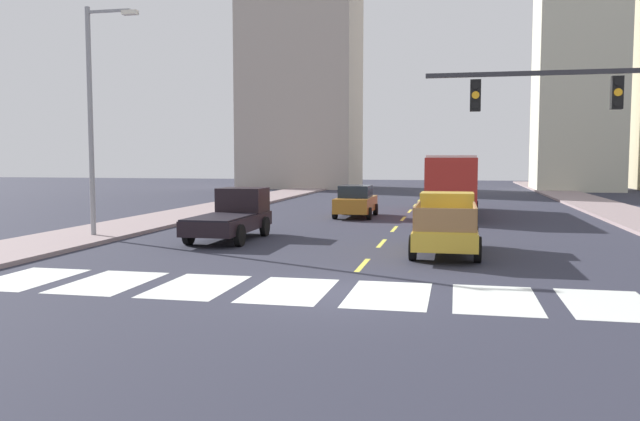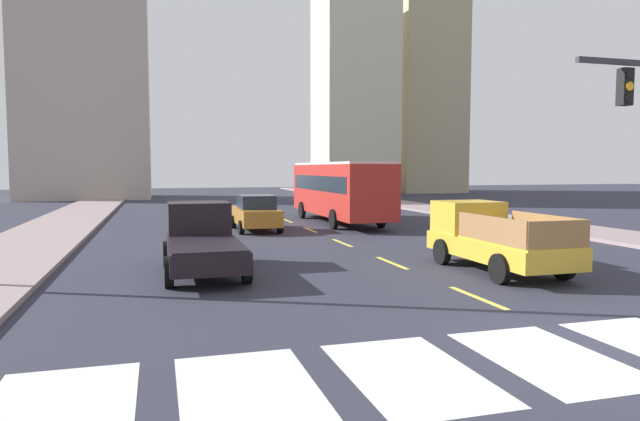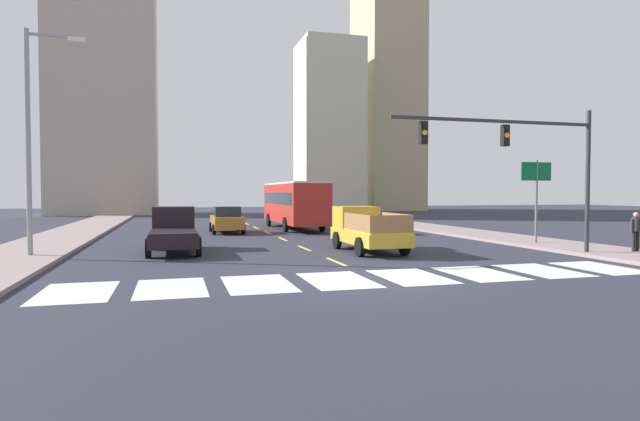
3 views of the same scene
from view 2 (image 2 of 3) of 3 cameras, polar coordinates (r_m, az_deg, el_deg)
The scene contains 22 objects.
ground_plane at distance 10.69m, azimuth 27.23°, elevation -12.53°, with size 160.00×160.00×0.00m, color #2B2C3A.
sidewalk_right at distance 31.88m, azimuth 20.68°, elevation -1.25°, with size 3.75×110.00×0.15m, color gray.
sidewalk_left at distance 26.02m, azimuth -26.71°, elevation -2.63°, with size 3.75×110.00×0.15m, color gray.
crosswalk_stripe_0 at distance 8.09m, azimuth -25.08°, elevation -17.93°, with size 1.87×3.13×0.01m, color silver.
crosswalk_stripe_1 at distance 8.07m, azimuth -7.21°, elevation -17.60°, with size 1.87×3.13×0.01m, color silver.
crosswalk_stripe_2 at distance 8.73m, azimuth 9.12°, elevation -15.89°, with size 1.87×3.13×0.01m, color silver.
crosswalk_stripe_3 at distance 9.94m, azimuth 22.06°, elevation -13.62°, with size 1.87×3.13×0.01m, color silver.
lane_dash_0 at distance 13.77m, azimuth 15.62°, elevation -8.47°, with size 0.16×2.40×0.01m, color #DCD549.
lane_dash_1 at distance 18.13m, azimuth 7.26°, elevation -5.27°, with size 0.16×2.40×0.01m, color #DCD549.
lane_dash_2 at distance 22.75m, azimuth 2.26°, elevation -3.29°, with size 0.16×2.40×0.01m, color #DCD549.
lane_dash_3 at distance 27.51m, azimuth -1.02°, elevation -1.96°, with size 0.16×2.40×0.01m, color #DCD549.
lane_dash_4 at distance 32.34m, azimuth -3.33°, elevation -1.03°, with size 0.16×2.40×0.01m, color #DCD549.
lane_dash_5 at distance 37.21m, azimuth -5.03°, elevation -0.34°, with size 0.16×2.40×0.01m, color #DCD549.
lane_dash_6 at distance 42.11m, azimuth -6.34°, elevation 0.19°, with size 0.16×2.40×0.01m, color #DCD549.
lane_dash_7 at distance 47.04m, azimuth -7.37°, elevation 0.61°, with size 0.16×2.40×0.01m, color #DCD549.
pickup_stakebed at distance 17.53m, azimuth 16.83°, elevation -2.67°, with size 2.18×5.20×1.96m.
pickup_dark at distance 16.73m, azimuth -11.85°, elevation -2.95°, with size 2.18×5.20×1.96m.
city_bus at distance 30.84m, azimuth 1.95°, elevation 2.35°, with size 2.72×10.80×3.32m.
sedan_far at distance 27.27m, azimuth -6.51°, elevation -0.24°, with size 2.02×4.40×1.72m.
tower_tall_centre at distance 74.42m, azimuth 10.14°, elevation 16.60°, with size 8.17×10.42×37.86m, color tan.
block_mid_left at distance 64.23m, azimuth 3.49°, elevation 11.69°, with size 7.85×8.30×22.53m, color beige.
block_mid_right at distance 62.37m, azimuth -22.81°, elevation 16.49°, with size 11.99×9.74×33.03m, color #B1A598.
Camera 2 is at (-7.11, -7.40, 3.01)m, focal length 31.63 mm.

